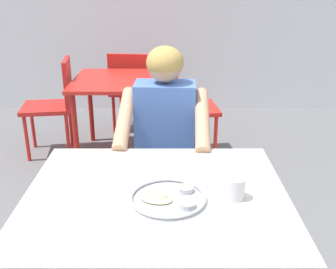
{
  "coord_description": "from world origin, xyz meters",
  "views": [
    {
      "loc": [
        -0.0,
        -1.39,
        1.55
      ],
      "look_at": [
        -0.01,
        0.26,
        0.89
      ],
      "focal_mm": 43.38,
      "sensor_mm": 36.0,
      "label": 1
    }
  ],
  "objects_px": {
    "table_background_red": "(121,89)",
    "chair_red_right": "(186,100)",
    "table_foreground": "(158,210)",
    "thali_tray": "(171,198)",
    "diner_foreground": "(166,135)",
    "chair_foreground": "(168,157)",
    "drinking_cup": "(237,188)",
    "chair_red_left": "(57,100)",
    "chair_red_far": "(133,86)"
  },
  "relations": [
    {
      "from": "chair_red_left",
      "to": "thali_tray",
      "type": "bearing_deg",
      "value": -64.65
    },
    {
      "from": "table_foreground",
      "to": "thali_tray",
      "type": "distance_m",
      "value": 0.12
    },
    {
      "from": "table_background_red",
      "to": "chair_red_left",
      "type": "xyz_separation_m",
      "value": [
        -0.58,
        0.06,
        -0.12
      ]
    },
    {
      "from": "thali_tray",
      "to": "chair_red_far",
      "type": "xyz_separation_m",
      "value": [
        -0.38,
        2.69,
        -0.27
      ]
    },
    {
      "from": "thali_tray",
      "to": "table_background_red",
      "type": "bearing_deg",
      "value": 101.61
    },
    {
      "from": "diner_foreground",
      "to": "table_background_red",
      "type": "bearing_deg",
      "value": 106.92
    },
    {
      "from": "thali_tray",
      "to": "diner_foreground",
      "type": "height_order",
      "value": "diner_foreground"
    },
    {
      "from": "chair_red_far",
      "to": "table_foreground",
      "type": "bearing_deg",
      "value": -82.96
    },
    {
      "from": "chair_foreground",
      "to": "diner_foreground",
      "type": "xyz_separation_m",
      "value": [
        -0.01,
        -0.22,
        0.24
      ]
    },
    {
      "from": "drinking_cup",
      "to": "table_background_red",
      "type": "relative_size",
      "value": 0.1
    },
    {
      "from": "table_foreground",
      "to": "chair_foreground",
      "type": "bearing_deg",
      "value": 87.88
    },
    {
      "from": "chair_red_far",
      "to": "table_background_red",
      "type": "bearing_deg",
      "value": -94.24
    },
    {
      "from": "drinking_cup",
      "to": "chair_red_left",
      "type": "xyz_separation_m",
      "value": [
        -1.26,
        2.1,
        -0.29
      ]
    },
    {
      "from": "chair_foreground",
      "to": "table_foreground",
      "type": "bearing_deg",
      "value": -92.12
    },
    {
      "from": "drinking_cup",
      "to": "chair_red_far",
      "type": "relative_size",
      "value": 0.1
    },
    {
      "from": "thali_tray",
      "to": "diner_foreground",
      "type": "bearing_deg",
      "value": 92.0
    },
    {
      "from": "diner_foreground",
      "to": "table_background_red",
      "type": "distance_m",
      "value": 1.37
    },
    {
      "from": "thali_tray",
      "to": "chair_foreground",
      "type": "relative_size",
      "value": 0.37
    },
    {
      "from": "table_background_red",
      "to": "chair_red_right",
      "type": "xyz_separation_m",
      "value": [
        0.56,
        0.0,
        -0.1
      ]
    },
    {
      "from": "chair_foreground",
      "to": "chair_red_right",
      "type": "height_order",
      "value": "chair_red_right"
    },
    {
      "from": "thali_tray",
      "to": "chair_red_left",
      "type": "distance_m",
      "value": 2.36
    },
    {
      "from": "table_background_red",
      "to": "chair_red_right",
      "type": "bearing_deg",
      "value": 0.09
    },
    {
      "from": "table_background_red",
      "to": "chair_red_far",
      "type": "height_order",
      "value": "chair_red_far"
    },
    {
      "from": "diner_foreground",
      "to": "chair_red_right",
      "type": "distance_m",
      "value": 1.33
    },
    {
      "from": "diner_foreground",
      "to": "table_background_red",
      "type": "xyz_separation_m",
      "value": [
        -0.4,
        1.31,
        -0.09
      ]
    },
    {
      "from": "thali_tray",
      "to": "drinking_cup",
      "type": "xyz_separation_m",
      "value": [
        0.25,
        0.02,
        0.03
      ]
    },
    {
      "from": "thali_tray",
      "to": "chair_red_right",
      "type": "relative_size",
      "value": 0.33
    },
    {
      "from": "chair_red_left",
      "to": "chair_red_right",
      "type": "xyz_separation_m",
      "value": [
        1.14,
        -0.06,
        0.02
      ]
    },
    {
      "from": "diner_foreground",
      "to": "chair_red_far",
      "type": "xyz_separation_m",
      "value": [
        -0.35,
        1.93,
        -0.23
      ]
    },
    {
      "from": "chair_red_left",
      "to": "table_background_red",
      "type": "bearing_deg",
      "value": -5.72
    },
    {
      "from": "chair_foreground",
      "to": "table_background_red",
      "type": "xyz_separation_m",
      "value": [
        -0.41,
        1.09,
        0.15
      ]
    },
    {
      "from": "chair_red_left",
      "to": "chair_red_right",
      "type": "bearing_deg",
      "value": -2.88
    },
    {
      "from": "table_background_red",
      "to": "chair_red_far",
      "type": "distance_m",
      "value": 0.64
    },
    {
      "from": "chair_red_right",
      "to": "chair_red_far",
      "type": "height_order",
      "value": "chair_red_right"
    },
    {
      "from": "diner_foreground",
      "to": "chair_red_right",
      "type": "bearing_deg",
      "value": 82.81
    },
    {
      "from": "drinking_cup",
      "to": "chair_foreground",
      "type": "relative_size",
      "value": 0.11
    },
    {
      "from": "table_background_red",
      "to": "chair_red_left",
      "type": "bearing_deg",
      "value": 174.28
    },
    {
      "from": "thali_tray",
      "to": "chair_red_right",
      "type": "bearing_deg",
      "value": 86.16
    },
    {
      "from": "chair_red_far",
      "to": "chair_red_right",
      "type": "bearing_deg",
      "value": -50.38
    },
    {
      "from": "chair_foreground",
      "to": "chair_red_left",
      "type": "xyz_separation_m",
      "value": [
        -0.99,
        1.15,
        0.03
      ]
    },
    {
      "from": "chair_red_right",
      "to": "chair_red_far",
      "type": "xyz_separation_m",
      "value": [
        -0.52,
        0.62,
        -0.04
      ]
    },
    {
      "from": "thali_tray",
      "to": "chair_red_far",
      "type": "bearing_deg",
      "value": 98.0
    },
    {
      "from": "drinking_cup",
      "to": "chair_red_far",
      "type": "xyz_separation_m",
      "value": [
        -0.63,
        2.67,
        -0.31
      ]
    },
    {
      "from": "chair_red_right",
      "to": "chair_red_far",
      "type": "relative_size",
      "value": 1.08
    },
    {
      "from": "chair_foreground",
      "to": "thali_tray",
      "type": "bearing_deg",
      "value": -88.91
    },
    {
      "from": "thali_tray",
      "to": "drinking_cup",
      "type": "height_order",
      "value": "drinking_cup"
    },
    {
      "from": "drinking_cup",
      "to": "table_background_red",
      "type": "bearing_deg",
      "value": 108.26
    },
    {
      "from": "table_background_red",
      "to": "chair_red_far",
      "type": "relative_size",
      "value": 0.98
    },
    {
      "from": "chair_red_right",
      "to": "table_foreground",
      "type": "bearing_deg",
      "value": -95.44
    },
    {
      "from": "table_background_red",
      "to": "chair_red_left",
      "type": "height_order",
      "value": "chair_red_left"
    }
  ]
}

